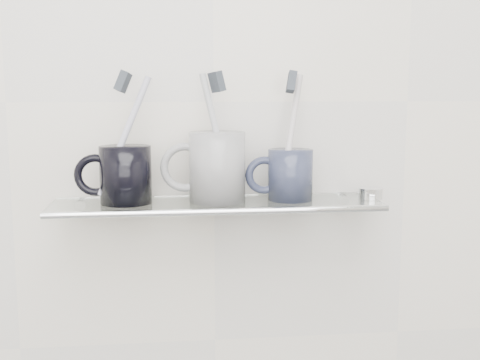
{
  "coord_description": "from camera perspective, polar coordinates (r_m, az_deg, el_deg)",
  "views": [
    {
      "loc": [
        -0.06,
        0.14,
        1.27
      ],
      "look_at": [
        0.04,
        1.04,
        1.13
      ],
      "focal_mm": 45.0,
      "sensor_mm": 36.0,
      "label": 1
    }
  ],
  "objects": [
    {
      "name": "toothbrush_center",
      "position": [
        0.91,
        -2.18,
        4.25
      ],
      "size": [
        0.06,
        0.02,
        0.19
      ],
      "primitive_type": "cylinder",
      "rotation": [
        -0.09,
        -0.22,
        0.55
      ],
      "color": "#B6B8BB",
      "rests_on": "mug_center"
    },
    {
      "name": "shelf_rail",
      "position": [
        0.87,
        -1.94,
        -3.02
      ],
      "size": [
        0.5,
        0.01,
        0.01
      ],
      "primitive_type": "cylinder",
      "rotation": [
        0.0,
        1.57,
        0.0
      ],
      "color": "silver",
      "rests_on": "shelf_glass"
    },
    {
      "name": "mug_left",
      "position": [
        0.92,
        -10.79,
        0.5
      ],
      "size": [
        0.09,
        0.09,
        0.09
      ],
      "primitive_type": "cylinder",
      "rotation": [
        0.0,
        0.0,
        0.17
      ],
      "color": "black",
      "rests_on": "shelf_glass"
    },
    {
      "name": "mug_left_handle",
      "position": [
        0.92,
        -13.55,
        0.45
      ],
      "size": [
        0.06,
        0.01,
        0.06
      ],
      "primitive_type": "torus",
      "rotation": [
        1.57,
        0.0,
        0.0
      ],
      "color": "black",
      "rests_on": "mug_left"
    },
    {
      "name": "shelf_glass",
      "position": [
        0.92,
        -2.2,
        -2.31
      ],
      "size": [
        0.5,
        0.12,
        0.01
      ],
      "primitive_type": "cube",
      "color": "silver",
      "rests_on": "wall_back"
    },
    {
      "name": "bristles_right",
      "position": [
        0.92,
        4.9,
        9.25
      ],
      "size": [
        0.02,
        0.03,
        0.04
      ],
      "primitive_type": "cube",
      "rotation": [
        -0.25,
        0.16,
        -0.12
      ],
      "color": "#30363E",
      "rests_on": "toothbrush_right"
    },
    {
      "name": "chrome_cap",
      "position": [
        0.97,
        12.28,
        -1.2
      ],
      "size": [
        0.04,
        0.04,
        0.02
      ],
      "primitive_type": "cylinder",
      "color": "silver",
      "rests_on": "shelf_glass"
    },
    {
      "name": "mug_right_handle",
      "position": [
        0.93,
        2.31,
        0.46
      ],
      "size": [
        0.06,
        0.01,
        0.06
      ],
      "primitive_type": "torus",
      "rotation": [
        1.57,
        0.0,
        0.0
      ],
      "color": "#21273E",
      "rests_on": "mug_right"
    },
    {
      "name": "bracket_left",
      "position": [
        0.98,
        -14.79,
        -2.6
      ],
      "size": [
        0.02,
        0.03,
        0.02
      ],
      "primitive_type": "cylinder",
      "rotation": [
        1.57,
        0.0,
        0.0
      ],
      "color": "silver",
      "rests_on": "wall_back"
    },
    {
      "name": "mug_center",
      "position": [
        0.92,
        -2.16,
        1.25
      ],
      "size": [
        0.1,
        0.1,
        0.11
      ],
      "primitive_type": "cylinder",
      "rotation": [
        0.0,
        0.0,
        0.12
      ],
      "color": "white",
      "rests_on": "shelf_glass"
    },
    {
      "name": "toothbrush_right",
      "position": [
        0.93,
        4.83,
        4.3
      ],
      "size": [
        0.05,
        0.05,
        0.19
      ],
      "primitive_type": "cylinder",
      "rotation": [
        -0.25,
        0.16,
        -0.12
      ],
      "color": "beige",
      "rests_on": "mug_right"
    },
    {
      "name": "bristles_center",
      "position": [
        0.91,
        -2.21,
        9.29
      ],
      "size": [
        0.03,
        0.03,
        0.03
      ],
      "primitive_type": "cube",
      "rotation": [
        -0.09,
        -0.22,
        0.55
      ],
      "color": "#30363E",
      "rests_on": "toothbrush_center"
    },
    {
      "name": "bracket_right",
      "position": [
        1.0,
        9.66,
        -2.13
      ],
      "size": [
        0.02,
        0.03,
        0.02
      ],
      "primitive_type": "cylinder",
      "rotation": [
        1.57,
        0.0,
        0.0
      ],
      "color": "silver",
      "rests_on": "wall_back"
    },
    {
      "name": "bristles_left",
      "position": [
        0.91,
        -11.04,
        9.13
      ],
      "size": [
        0.03,
        0.03,
        0.04
      ],
      "primitive_type": "cube",
      "rotation": [
        -0.19,
        0.37,
        -0.29
      ],
      "color": "#30363E",
      "rests_on": "toothbrush_left"
    },
    {
      "name": "toothbrush_left",
      "position": [
        0.91,
        -10.89,
        4.1
      ],
      "size": [
        0.09,
        0.03,
        0.18
      ],
      "primitive_type": "cylinder",
      "rotation": [
        -0.19,
        0.37,
        -0.29
      ],
      "color": "silver",
      "rests_on": "mug_left"
    },
    {
      "name": "mug_right",
      "position": [
        0.93,
        4.79,
        0.49
      ],
      "size": [
        0.09,
        0.09,
        0.08
      ],
      "primitive_type": "cylinder",
      "rotation": [
        0.0,
        0.0,
        0.36
      ],
      "color": "#21273E",
      "rests_on": "shelf_glass"
    },
    {
      "name": "wall_back",
      "position": [
        0.96,
        -2.52,
        7.41
      ],
      "size": [
        2.5,
        0.0,
        2.5
      ],
      "primitive_type": "plane",
      "rotation": [
        1.57,
        0.0,
        0.0
      ],
      "color": "silver",
      "rests_on": "ground"
    },
    {
      "name": "mug_center_handle",
      "position": [
        0.91,
        -5.22,
        1.2
      ],
      "size": [
        0.08,
        0.01,
        0.08
      ],
      "primitive_type": "torus",
      "rotation": [
        1.57,
        0.0,
        0.0
      ],
      "color": "white",
      "rests_on": "mug_center"
    }
  ]
}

